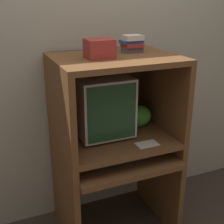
# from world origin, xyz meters

# --- Properties ---
(wall_back) EXTENTS (6.00, 0.06, 2.60)m
(wall_back) POSITION_xyz_m (0.00, 0.71, 1.30)
(wall_back) COLOR #B2A893
(wall_back) RESTS_ON ground_plane
(desk_base) EXTENTS (0.82, 0.69, 0.67)m
(desk_base) POSITION_xyz_m (0.00, 0.29, 0.41)
(desk_base) COLOR brown
(desk_base) RESTS_ON ground_plane
(desk_monitor_shelf) EXTENTS (0.82, 0.65, 0.12)m
(desk_monitor_shelf) POSITION_xyz_m (0.00, 0.32, 0.76)
(desk_monitor_shelf) COLOR brown
(desk_monitor_shelf) RESTS_ON desk_base
(hutch_upper) EXTENTS (0.82, 0.65, 0.57)m
(hutch_upper) POSITION_xyz_m (0.00, 0.35, 1.17)
(hutch_upper) COLOR brown
(hutch_upper) RESTS_ON desk_monitor_shelf
(crt_monitor) EXTENTS (0.37, 0.43, 0.43)m
(crt_monitor) POSITION_xyz_m (-0.08, 0.40, 1.02)
(crt_monitor) COLOR beige
(crt_monitor) RESTS_ON desk_monitor_shelf
(keyboard) EXTENTS (0.43, 0.14, 0.03)m
(keyboard) POSITION_xyz_m (-0.06, 0.19, 0.68)
(keyboard) COLOR black
(keyboard) RESTS_ON desk_base
(mouse) EXTENTS (0.08, 0.05, 0.03)m
(mouse) POSITION_xyz_m (0.24, 0.19, 0.69)
(mouse) COLOR #28282B
(mouse) RESTS_ON desk_base
(snack_bag) EXTENTS (0.20, 0.15, 0.16)m
(snack_bag) POSITION_xyz_m (0.23, 0.41, 0.88)
(snack_bag) COLOR green
(snack_bag) RESTS_ON desk_monitor_shelf
(book_stack) EXTENTS (0.15, 0.12, 0.12)m
(book_stack) POSITION_xyz_m (0.17, 0.41, 1.43)
(book_stack) COLOR #4C4C51
(book_stack) RESTS_ON hutch_upper
(paper_card) EXTENTS (0.15, 0.10, 0.00)m
(paper_card) POSITION_xyz_m (0.14, 0.11, 0.80)
(paper_card) COLOR beige
(paper_card) RESTS_ON desk_monitor_shelf
(storage_box) EXTENTS (0.17, 0.15, 0.12)m
(storage_box) POSITION_xyz_m (-0.12, 0.29, 1.43)
(storage_box) COLOR maroon
(storage_box) RESTS_ON hutch_upper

